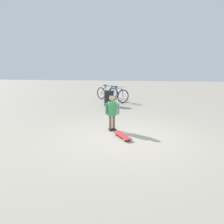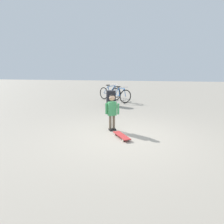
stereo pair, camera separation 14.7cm
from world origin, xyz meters
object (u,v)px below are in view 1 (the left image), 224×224
at_px(bicycle_mid, 118,95).
at_px(bicycle_near, 107,92).
at_px(trash_bin, 109,98).
at_px(child_person, 112,108).
at_px(skateboard, 122,135).

bearing_deg(bicycle_mid, bicycle_near, 124.22).
distance_m(bicycle_mid, trash_bin, 1.30).
xyz_separation_m(bicycle_near, bicycle_mid, (0.79, -1.16, 0.00)).
height_order(bicycle_near, trash_bin, bicycle_near).
bearing_deg(bicycle_near, bicycle_mid, -55.78).
relative_size(child_person, skateboard, 1.47).
bearing_deg(child_person, bicycle_mid, 95.49).
bearing_deg(skateboard, trash_bin, 104.22).
relative_size(skateboard, trash_bin, 0.98).
height_order(child_person, trash_bin, child_person).
bearing_deg(trash_bin, bicycle_mid, 77.81).
xyz_separation_m(skateboard, trash_bin, (-1.14, 4.50, 0.31)).
bearing_deg(bicycle_mid, trash_bin, -102.19).
xyz_separation_m(child_person, bicycle_mid, (-0.50, 5.16, -0.28)).
bearing_deg(bicycle_mid, skateboard, -81.48).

